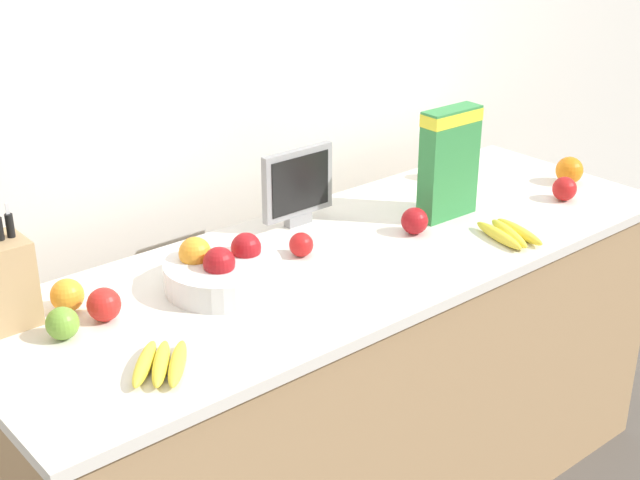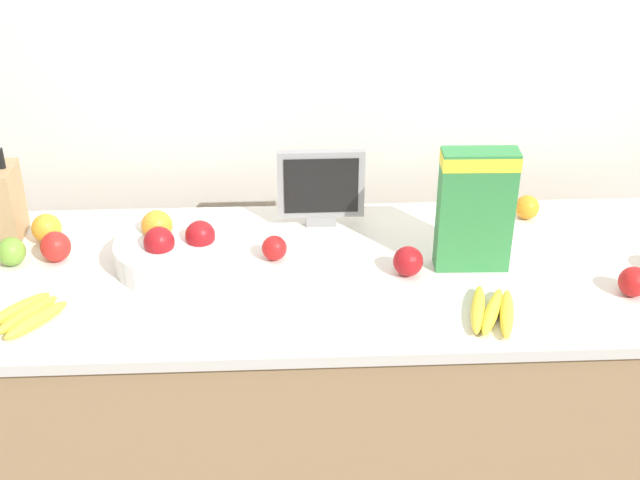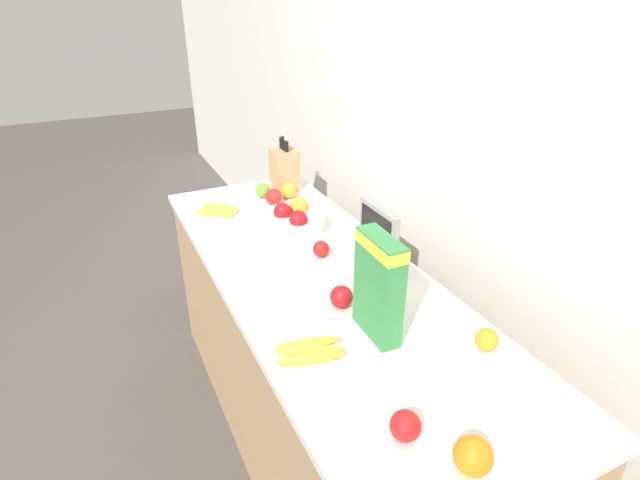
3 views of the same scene
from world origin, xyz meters
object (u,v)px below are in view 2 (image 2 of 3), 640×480
Objects in this scene: banana_bunch_left at (27,315)px; orange_mid_right at (527,207)px; apple_front at (56,247)px; orange_mid_left at (47,228)px; banana_bunch_right at (492,311)px; apple_by_knife_block at (274,248)px; fruit_bowl at (172,249)px; cereal_box at (476,205)px; apple_leftmost at (408,261)px; apple_rightmost at (634,282)px; apple_middle at (11,252)px; small_monitor at (321,186)px.

orange_mid_right reaches higher than banana_bunch_left.
orange_mid_left is at bearing 114.57° from apple_front.
banana_bunch_left is 2.95× the size of orange_mid_right.
banana_bunch_right is 1.12m from apple_front.
banana_bunch_right is at bearing -29.13° from apple_by_knife_block.
fruit_bowl is 3.66× the size of orange_mid_left.
orange_mid_right is (0.21, 0.25, -0.14)m from cereal_box.
cereal_box is 4.25× the size of apple_leftmost.
banana_bunch_left is 0.27m from apple_front.
apple_leftmost is at bearing -6.99° from apple_front.
banana_bunch_left is 1.46m from apple_rightmost.
cereal_box is at bearing 158.15° from apple_rightmost.
orange_mid_left is at bearing 94.81° from banana_bunch_left.
cereal_box is 0.35m from orange_mid_right.
banana_bunch_right is (0.78, -0.27, -0.03)m from fruit_bowl.
banana_bunch_left is at bearing 178.13° from banana_bunch_right.
orange_mid_left is (-0.95, 0.21, 0.00)m from apple_leftmost.
apple_leftmost is (0.92, 0.16, 0.02)m from banana_bunch_left.
apple_front reaches higher than apple_by_knife_block.
orange_mid_right is at bearing 3.03° from orange_mid_left.
apple_by_knife_block reaches higher than banana_bunch_left.
banana_bunch_right is 1.22m from apple_middle.
apple_leftmost is (0.34, -0.09, 0.01)m from apple_by_knife_block.
small_monitor is 0.44m from fruit_bowl.
apple_middle reaches higher than orange_mid_right.
apple_front is 0.99× the size of orange_mid_left.
apple_front is at bearing 173.22° from fruit_bowl.
fruit_bowl is at bearing -6.78° from apple_front.
banana_bunch_right is 3.37× the size of apple_by_knife_block.
apple_by_knife_block is at bearing -0.41° from apple_middle.
apple_leftmost is at bearing -167.78° from cereal_box.
apple_middle reaches higher than banana_bunch_right.
small_monitor is 0.35m from apple_leftmost.
banana_bunch_right is 2.95× the size of apple_rightmost.
apple_front is at bearing 8.48° from apple_middle.
apple_rightmost is at bearing -12.33° from orange_mid_left.
apple_middle reaches higher than apple_by_knife_block.
small_monitor is at bearing 129.82° from banana_bunch_right.
orange_mid_left reaches higher than apple_leftmost.
apple_by_knife_block is (0.26, 0.01, -0.01)m from fruit_bowl.
cereal_box is 0.28m from banana_bunch_right.
small_monitor is 0.81× the size of fruit_bowl.
small_monitor is 0.83m from banana_bunch_left.
apple_middle is at bearing 174.68° from apple_leftmost.
banana_bunch_right is at bearing -167.70° from apple_rightmost.
apple_rightmost reaches higher than orange_mid_right.
orange_mid_right is (1.29, 0.44, 0.02)m from banana_bunch_left.
fruit_bowl reaches higher than apple_middle.
orange_mid_right is (1.39, 0.18, -0.00)m from apple_middle.
banana_bunch_left is at bearing -149.18° from small_monitor.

